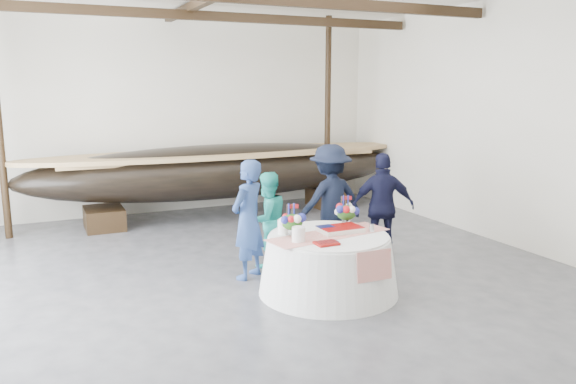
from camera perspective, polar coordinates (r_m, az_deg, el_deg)
name	(u,v)px	position (r m, az deg, el deg)	size (l,w,h in m)	color
floor	(271,294)	(8.12, -1.75, -10.33)	(10.00, 12.00, 0.01)	#3D3D42
wall_back	(171,115)	(13.34, -11.85, 7.67)	(10.00, 0.02, 4.50)	silver
wall_right	(540,125)	(10.57, 24.22, 6.19)	(0.02, 12.00, 4.50)	silver
pavilion_structure	(247,8)	(8.42, -4.20, 18.11)	(9.80, 11.76, 4.50)	black
longboat_display	(224,171)	(12.60, -6.47, 2.16)	(8.75, 1.75, 1.64)	black
banquet_table	(328,264)	(8.08, 4.12, -7.27)	(1.99, 1.99, 0.85)	white
tabletop_items	(321,222)	(8.05, 3.36, -3.07)	(1.91, 1.04, 0.40)	red
guest_woman_blue	(248,220)	(8.55, -4.08, -2.81)	(0.67, 0.44, 1.84)	navy
guest_woman_teal	(267,220)	(9.13, -2.13, -2.82)	(0.76, 0.59, 1.56)	#22B1A1
guest_man_left	(330,201)	(9.62, 4.29, -0.93)	(1.26, 0.72, 1.95)	black
guest_man_right	(383,207)	(9.59, 9.60, -1.48)	(1.07, 0.44, 1.82)	black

